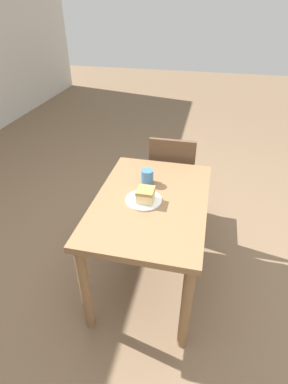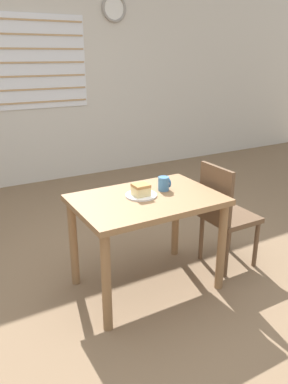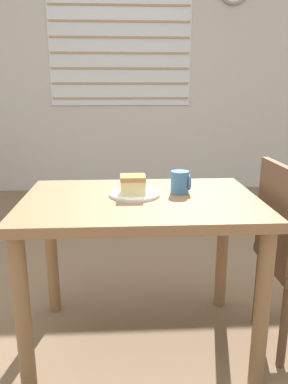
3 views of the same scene
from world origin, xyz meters
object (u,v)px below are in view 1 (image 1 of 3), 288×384
(plate, at_px, (144,200))
(coffee_mug, at_px, (147,177))
(dining_table_near, at_px, (151,214))
(cake_slice, at_px, (146,195))
(chair_near_window, at_px, (172,178))

(plate, xyz_separation_m, coffee_mug, (0.20, 0.02, 0.04))
(dining_table_near, distance_m, cake_slice, 0.17)
(dining_table_near, height_order, cake_slice, cake_slice)
(chair_near_window, bearing_deg, dining_table_near, 86.25)
(cake_slice, bearing_deg, chair_near_window, -5.78)
(plate, relative_size, coffee_mug, 2.20)
(dining_table_near, distance_m, chair_near_window, 0.69)
(chair_near_window, relative_size, coffee_mug, 8.53)
(dining_table_near, bearing_deg, cake_slice, 138.64)
(plate, relative_size, cake_slice, 2.06)
(chair_near_window, bearing_deg, cake_slice, 84.22)
(dining_table_near, xyz_separation_m, coffee_mug, (0.18, 0.06, 0.16))
(plate, bearing_deg, cake_slice, -123.98)
(coffee_mug, bearing_deg, plate, -173.57)
(dining_table_near, height_order, plate, plate)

